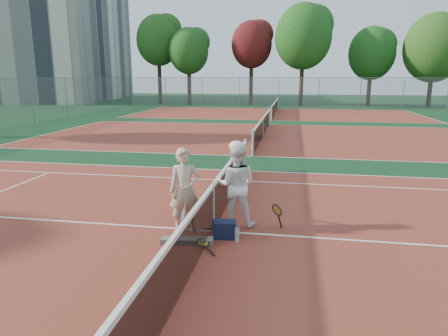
% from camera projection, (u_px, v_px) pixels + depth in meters
% --- Properties ---
extents(ground, '(130.00, 130.00, 0.00)m').
position_uv_depth(ground, '(213.00, 231.00, 8.27)').
color(ground, '#0E341A').
rests_on(ground, ground).
extents(court_main, '(23.77, 10.97, 0.01)m').
position_uv_depth(court_main, '(213.00, 231.00, 8.27)').
color(court_main, maroon).
rests_on(court_main, ground).
extents(court_far_a, '(23.77, 10.97, 0.01)m').
position_uv_depth(court_far_a, '(263.00, 136.00, 21.23)').
color(court_far_a, maroon).
rests_on(court_far_a, ground).
extents(court_far_b, '(23.77, 10.97, 0.01)m').
position_uv_depth(court_far_b, '(275.00, 114.00, 34.19)').
color(court_far_b, maroon).
rests_on(court_far_b, ground).
extents(net_main, '(0.10, 10.98, 1.02)m').
position_uv_depth(net_main, '(213.00, 208.00, 8.15)').
color(net_main, black).
rests_on(net_main, ground).
extents(net_far_a, '(0.10, 10.98, 1.02)m').
position_uv_depth(net_far_a, '(263.00, 127.00, 21.12)').
color(net_far_a, black).
rests_on(net_far_a, ground).
extents(net_far_b, '(0.10, 10.98, 1.02)m').
position_uv_depth(net_far_b, '(275.00, 108.00, 34.08)').
color(net_far_b, black).
rests_on(net_far_b, ground).
extents(fence_back, '(32.00, 0.06, 3.00)m').
position_uv_depth(fence_back, '(279.00, 93.00, 40.58)').
color(fence_back, slate).
rests_on(fence_back, ground).
extents(apartment_block, '(12.96, 23.18, 15.00)m').
position_uv_depth(apartment_block, '(73.00, 43.00, 53.47)').
color(apartment_block, beige).
rests_on(apartment_block, ground).
extents(player_a, '(0.74, 0.61, 1.74)m').
position_uv_depth(player_a, '(185.00, 190.00, 8.13)').
color(player_a, '#B4A38C').
rests_on(player_a, ground).
extents(player_b, '(0.87, 0.68, 1.77)m').
position_uv_depth(player_b, '(236.00, 185.00, 8.44)').
color(player_b, white).
rests_on(player_b, ground).
extents(racket_red, '(0.30, 0.32, 0.59)m').
position_uv_depth(racket_red, '(183.00, 222.00, 7.95)').
color(racket_red, maroon).
rests_on(racket_red, ground).
extents(racket_black_held, '(0.37, 0.36, 0.57)m').
position_uv_depth(racket_black_held, '(277.00, 217.00, 8.26)').
color(racket_black_held, black).
rests_on(racket_black_held, ground).
extents(racket_spare, '(0.58, 0.64, 0.12)m').
position_uv_depth(racket_spare, '(203.00, 244.00, 7.49)').
color(racket_spare, black).
rests_on(racket_spare, ground).
extents(sports_bag_navy, '(0.47, 0.34, 0.34)m').
position_uv_depth(sports_bag_navy, '(225.00, 229.00, 7.90)').
color(sports_bag_navy, '#101732').
rests_on(sports_bag_navy, ground).
extents(sports_bag_purple, '(0.36, 0.37, 0.25)m').
position_uv_depth(sports_bag_purple, '(220.00, 227.00, 8.17)').
color(sports_bag_purple, black).
rests_on(sports_bag_purple, ground).
extents(net_cover_canvas, '(1.03, 0.36, 0.11)m').
position_uv_depth(net_cover_canvas, '(187.00, 241.00, 7.66)').
color(net_cover_canvas, '#66605C').
rests_on(net_cover_canvas, ground).
extents(water_bottle, '(0.09, 0.09, 0.30)m').
position_uv_depth(water_bottle, '(237.00, 235.00, 7.68)').
color(water_bottle, '#C9E9FF').
rests_on(water_bottle, ground).
extents(tree_back_0, '(4.94, 4.94, 9.94)m').
position_uv_depth(tree_back_0, '(158.00, 41.00, 45.15)').
color(tree_back_0, '#382314').
rests_on(tree_back_0, ground).
extents(tree_back_1, '(4.36, 4.36, 8.34)m').
position_uv_depth(tree_back_1, '(189.00, 51.00, 43.74)').
color(tree_back_1, '#382314').
rests_on(tree_back_1, ground).
extents(tree_back_maroon, '(4.44, 4.44, 9.07)m').
position_uv_depth(tree_back_maroon, '(252.00, 45.00, 43.62)').
color(tree_back_maroon, '#382314').
rests_on(tree_back_maroon, ground).
extents(tree_back_3, '(5.87, 5.87, 10.53)m').
position_uv_depth(tree_back_3, '(303.00, 37.00, 41.44)').
color(tree_back_3, '#382314').
rests_on(tree_back_3, ground).
extents(tree_back_4, '(4.85, 4.85, 8.28)m').
position_uv_depth(tree_back_4, '(372.00, 54.00, 42.22)').
color(tree_back_4, '#382314').
rests_on(tree_back_4, ground).
extents(tree_back_5, '(5.99, 5.99, 9.37)m').
position_uv_depth(tree_back_5, '(435.00, 48.00, 40.15)').
color(tree_back_5, '#382314').
rests_on(tree_back_5, ground).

